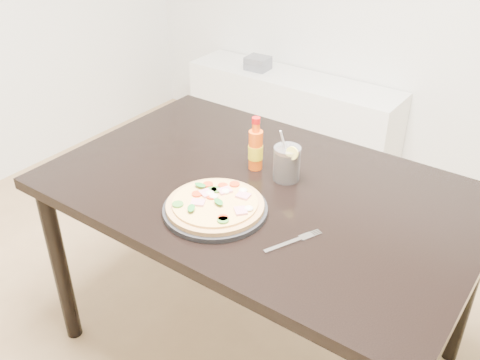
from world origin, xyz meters
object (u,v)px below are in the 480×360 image
Objects in this scene: dining_table at (261,206)px; plate at (215,209)px; pizza at (215,204)px; cola_cup at (287,164)px; fork at (295,241)px; media_console at (291,114)px; hot_sauce_bottle at (256,149)px.

dining_table is 0.23m from plate.
cola_cup reaches higher than pizza.
fork reaches higher than media_console.
dining_table is at bearing -63.05° from media_console.
fork is at bearing 2.99° from plate.
dining_table is 0.20m from hot_sauce_bottle.
hot_sauce_bottle reaches higher than dining_table.
cola_cup reaches higher than dining_table.
fork is at bearing 2.55° from pizza.
pizza is 0.27m from fork.
plate is 1.07× the size of pizza.
dining_table is 7.34× the size of hot_sauce_bottle.
hot_sauce_bottle is at bearing -64.29° from media_console.
media_console is (-0.74, 1.72, -0.51)m from plate.
plate is 0.30m from hot_sauce_bottle.
plate is (-0.03, -0.21, 0.09)m from dining_table.
plate is at bearing -98.10° from dining_table.
media_console is (-1.01, 1.70, -0.50)m from fork.
media_console is (-0.81, 1.43, -0.56)m from cola_cup.
dining_table is at bearing 81.90° from plate.
plate reaches higher than media_console.
cola_cup is (0.12, 0.00, -0.02)m from hot_sauce_bottle.
hot_sauce_bottle reaches higher than cola_cup.
media_console is (-0.74, 1.72, -0.53)m from pizza.
plate is at bearing -83.79° from pizza.
pizza is at bearing 96.21° from plate.
dining_table is 4.71× the size of pizza.
dining_table is at bearing 166.03° from fork.
pizza reaches higher than fork.
cola_cup is at bearing 0.89° from hot_sauce_bottle.
fork is at bearing -59.35° from media_console.
pizza is at bearing -80.05° from hot_sauce_bottle.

